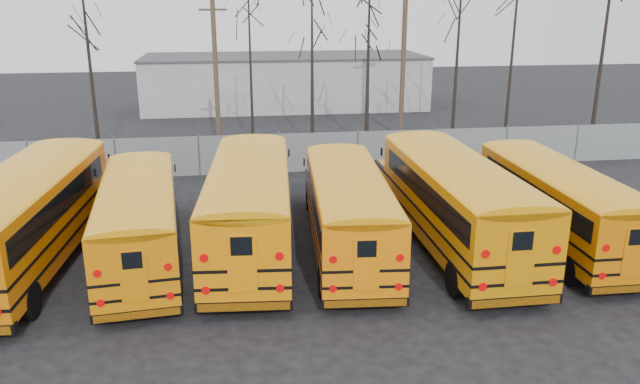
{
  "coord_description": "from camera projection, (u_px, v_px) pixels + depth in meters",
  "views": [
    {
      "loc": [
        -2.25,
        -18.52,
        8.48
      ],
      "look_at": [
        0.82,
        3.3,
        1.6
      ],
      "focal_mm": 35.0,
      "sensor_mm": 36.0,
      "label": 1
    }
  ],
  "objects": [
    {
      "name": "bus_d",
      "position": [
        348.0,
        205.0,
        21.27
      ],
      "size": [
        3.2,
        10.73,
        2.96
      ],
      "rotation": [
        0.0,
        0.0,
        -0.07
      ],
      "color": "black",
      "rests_on": "ground"
    },
    {
      "name": "distant_building",
      "position": [
        285.0,
        82.0,
        50.26
      ],
      "size": [
        22.0,
        8.0,
        4.0
      ],
      "primitive_type": "cube",
      "color": "beige",
      "rests_on": "ground"
    },
    {
      "name": "tree_7",
      "position": [
        605.0,
        35.0,
        34.46
      ],
      "size": [
        0.26,
        0.26,
        13.0
      ],
      "primitive_type": "cone",
      "color": "black",
      "rests_on": "ground"
    },
    {
      "name": "tree_1",
      "position": [
        90.0,
        64.0,
        31.73
      ],
      "size": [
        0.26,
        0.26,
        10.51
      ],
      "primitive_type": "cone",
      "color": "black",
      "rests_on": "ground"
    },
    {
      "name": "bus_f",
      "position": [
        556.0,
        197.0,
        22.07
      ],
      "size": [
        2.59,
        10.59,
        2.95
      ],
      "rotation": [
        0.0,
        0.0,
        -0.02
      ],
      "color": "black",
      "rests_on": "ground"
    },
    {
      "name": "tree_5",
      "position": [
        457.0,
        57.0,
        34.97
      ],
      "size": [
        0.26,
        0.26,
        10.58
      ],
      "primitive_type": "cone",
      "color": "black",
      "rests_on": "ground"
    },
    {
      "name": "tree_3",
      "position": [
        312.0,
        68.0,
        35.46
      ],
      "size": [
        0.26,
        0.26,
        9.33
      ],
      "primitive_type": "cone",
      "color": "black",
      "rests_on": "ground"
    },
    {
      "name": "tree_4",
      "position": [
        368.0,
        69.0,
        35.88
      ],
      "size": [
        0.26,
        0.26,
        9.14
      ],
      "primitive_type": "cone",
      "color": "black",
      "rests_on": "ground"
    },
    {
      "name": "bus_c",
      "position": [
        250.0,
        199.0,
        21.37
      ],
      "size": [
        3.5,
        11.74,
        3.24
      ],
      "rotation": [
        0.0,
        0.0,
        -0.07
      ],
      "color": "black",
      "rests_on": "ground"
    },
    {
      "name": "ground",
      "position": [
        309.0,
        270.0,
        20.34
      ],
      "size": [
        120.0,
        120.0,
        0.0
      ],
      "primitive_type": "plane",
      "color": "black",
      "rests_on": "ground"
    },
    {
      "name": "bus_b",
      "position": [
        139.0,
        214.0,
        20.43
      ],
      "size": [
        3.39,
        10.5,
        2.89
      ],
      "rotation": [
        0.0,
        0.0,
        0.1
      ],
      "color": "black",
      "rests_on": "ground"
    },
    {
      "name": "tree_6",
      "position": [
        514.0,
        36.0,
        33.93
      ],
      "size": [
        0.26,
        0.26,
        12.97
      ],
      "primitive_type": "cone",
      "color": "black",
      "rests_on": "ground"
    },
    {
      "name": "utility_pole_left",
      "position": [
        216.0,
        76.0,
        34.54
      ],
      "size": [
        1.5,
        0.28,
        8.43
      ],
      "rotation": [
        0.0,
        0.0,
        0.11
      ],
      "color": "#4D3D2B",
      "rests_on": "ground"
    },
    {
      "name": "bus_a",
      "position": [
        28.0,
        209.0,
        20.16
      ],
      "size": [
        3.48,
        12.02,
        3.32
      ],
      "rotation": [
        0.0,
        0.0,
        -0.06
      ],
      "color": "black",
      "rests_on": "ground"
    },
    {
      "name": "utility_pole_right",
      "position": [
        403.0,
        57.0,
        38.27
      ],
      "size": [
        1.72,
        0.54,
        9.79
      ],
      "rotation": [
        0.0,
        0.0,
        0.24
      ],
      "color": "#4F3B2C",
      "rests_on": "ground"
    },
    {
      "name": "fence",
      "position": [
        280.0,
        153.0,
        31.38
      ],
      "size": [
        40.0,
        0.04,
        2.0
      ],
      "primitive_type": "cube",
      "color": "gray",
      "rests_on": "ground"
    },
    {
      "name": "bus_e",
      "position": [
        454.0,
        195.0,
        21.66
      ],
      "size": [
        2.74,
        11.8,
        3.3
      ],
      "rotation": [
        0.0,
        0.0,
        0.0
      ],
      "color": "black",
      "rests_on": "ground"
    },
    {
      "name": "tree_2",
      "position": [
        250.0,
        61.0,
        34.64
      ],
      "size": [
        0.26,
        0.26,
        10.26
      ],
      "primitive_type": "cone",
      "color": "black",
      "rests_on": "ground"
    }
  ]
}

